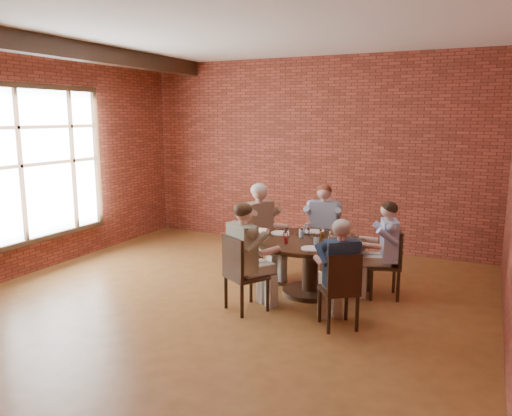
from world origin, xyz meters
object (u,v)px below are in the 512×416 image
at_px(diner_d, 246,257).
at_px(smartphone, 333,246).
at_px(diner_a, 384,250).
at_px(chair_e, 341,288).
at_px(diner_e, 339,274).
at_px(chair_b, 323,238).
at_px(diner_c, 261,231).
at_px(diner_b, 323,229).
at_px(dining_table, 310,256).
at_px(chair_d, 240,271).
at_px(chair_c, 257,242).
at_px(chair_a, 390,261).

distance_m(diner_d, smartphone, 1.10).
bearing_deg(diner_a, chair_e, -28.86).
bearing_deg(diner_e, chair_b, -103.99).
bearing_deg(diner_e, diner_c, -75.43).
xyz_separation_m(chair_b, diner_b, (0.01, -0.09, 0.16)).
height_order(dining_table, diner_b, diner_b).
relative_size(diner_c, chair_d, 1.48).
distance_m(diner_b, diner_c, 0.99).
bearing_deg(chair_c, diner_b, -29.75).
bearing_deg(diner_c, diner_e, -106.46).
height_order(diner_d, chair_e, diner_d).
bearing_deg(diner_b, chair_a, -40.44).
xyz_separation_m(chair_a, diner_c, (-1.88, 0.04, 0.20)).
relative_size(diner_a, diner_e, 1.02).
height_order(chair_c, diner_c, diner_c).
height_order(dining_table, diner_a, diner_a).
bearing_deg(chair_a, chair_b, -143.06).
distance_m(diner_c, chair_d, 1.37).
relative_size(chair_d, diner_d, 0.70).
height_order(dining_table, smartphone, smartphone).
bearing_deg(smartphone, diner_d, -156.89).
relative_size(diner_b, diner_c, 0.96).
xyz_separation_m(chair_b, diner_d, (-0.34, -1.99, 0.16)).
relative_size(dining_table, chair_b, 1.55).
distance_m(chair_b, chair_e, 2.24).
bearing_deg(diner_a, dining_table, -90.00).
height_order(chair_a, chair_c, chair_c).
height_order(chair_c, chair_d, chair_c).
bearing_deg(diner_b, dining_table, -90.00).
height_order(chair_b, chair_e, chair_b).
bearing_deg(diner_e, chair_c, -74.69).
bearing_deg(chair_e, chair_b, -103.53).
distance_m(chair_b, chair_c, 1.07).
distance_m(chair_a, diner_a, 0.16).
bearing_deg(dining_table, chair_d, -120.72).
relative_size(chair_c, chair_e, 1.09).
bearing_deg(chair_a, chair_e, -31.83).
bearing_deg(diner_e, diner_b, -103.44).
distance_m(diner_a, chair_b, 1.36).
xyz_separation_m(chair_b, diner_e, (0.82, -2.00, 0.11)).
bearing_deg(diner_d, smartphone, -113.15).
relative_size(dining_table, chair_e, 1.64).
bearing_deg(chair_b, chair_d, -109.41).
distance_m(diner_a, chair_c, 1.89).
relative_size(diner_b, smartphone, 9.48).
height_order(diner_b, chair_e, diner_b).
bearing_deg(dining_table, diner_a, 18.77).
relative_size(chair_b, smartphone, 6.66).
bearing_deg(dining_table, chair_b, 98.86).
bearing_deg(diner_c, smartphone, -92.36).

